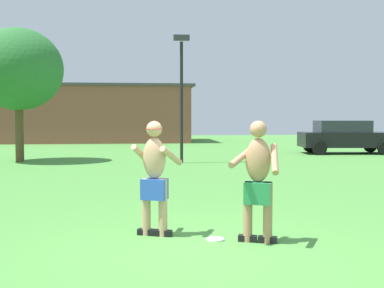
# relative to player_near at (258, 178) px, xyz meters

# --- Properties ---
(ground_plane) EXTENTS (80.00, 80.00, 0.00)m
(ground_plane) POSITION_rel_player_near_xyz_m (-0.78, -0.33, -0.91)
(ground_plane) COLOR #4C8E3D
(player_near) EXTENTS (0.76, 0.70, 1.71)m
(player_near) POSITION_rel_player_near_xyz_m (0.00, 0.00, 0.00)
(player_near) COLOR black
(player_near) RESTS_ON ground_plane
(player_in_blue) EXTENTS (0.79, 0.69, 1.71)m
(player_in_blue) POSITION_rel_player_near_xyz_m (-1.42, 0.56, 0.04)
(player_in_blue) COLOR black
(player_in_blue) RESTS_ON ground_plane
(frisbee) EXTENTS (0.26, 0.26, 0.03)m
(frisbee) POSITION_rel_player_near_xyz_m (-0.57, 0.18, -0.89)
(frisbee) COLOR white
(frisbee) RESTS_ON ground_plane
(car_black_near_post) EXTENTS (4.45, 2.35, 1.58)m
(car_black_near_post) POSITION_rel_player_near_xyz_m (8.14, 15.87, -0.08)
(car_black_near_post) COLOR black
(car_black_near_post) RESTS_ON ground_plane
(lamp_post) EXTENTS (0.60, 0.24, 4.83)m
(lamp_post) POSITION_rel_player_near_xyz_m (-0.04, 11.93, 2.13)
(lamp_post) COLOR black
(lamp_post) RESTS_ON ground_plane
(outbuilding_behind_lot) EXTENTS (14.15, 6.61, 3.94)m
(outbuilding_behind_lot) POSITION_rel_player_near_xyz_m (-5.01, 28.74, 1.07)
(outbuilding_behind_lot) COLOR brown
(outbuilding_behind_lot) RESTS_ON ground_plane
(tree_left_field) EXTENTS (3.44, 3.44, 5.21)m
(tree_left_field) POSITION_rel_player_near_xyz_m (-6.30, 13.16, 2.69)
(tree_left_field) COLOR brown
(tree_left_field) RESTS_ON ground_plane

